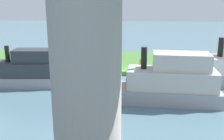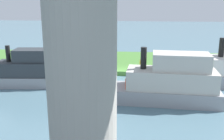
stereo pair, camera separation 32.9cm
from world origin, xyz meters
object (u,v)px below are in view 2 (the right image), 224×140
Objects in this scene: person_on_bank at (141,64)px; pontoon_yellow at (28,71)px; bridge_pylon at (82,76)px; mooring_post at (89,63)px; skiff_small at (169,82)px.

pontoon_yellow is (11.30, 5.19, 0.30)m from person_on_bank.
bridge_pylon reaches higher than person_on_bank.
skiff_small reaches higher than mooring_post.
mooring_post is (3.50, -20.22, -4.35)m from bridge_pylon.
pontoon_yellow is (5.07, 5.71, 0.48)m from mooring_post.
bridge_pylon is at bearing 99.81° from mooring_post.
mooring_post is 12.31m from skiff_small.
person_on_bank is at bearing -75.55° from skiff_small.
pontoon_yellow is at bearing -59.46° from bridge_pylon.
skiff_small is at bearing 166.42° from pontoon_yellow.
skiff_small reaches higher than pontoon_yellow.
person_on_bank is at bearing -155.33° from pontoon_yellow.
mooring_post is at bearing -80.19° from bridge_pylon.
bridge_pylon is 12.82m from skiff_small.
person_on_bank is at bearing 175.25° from mooring_post.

